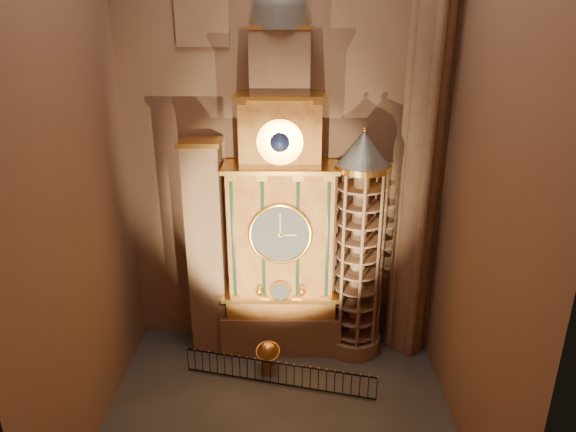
{
  "coord_description": "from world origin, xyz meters",
  "views": [
    {
      "loc": [
        0.51,
        -16.39,
        14.89
      ],
      "look_at": [
        0.34,
        3.0,
        7.52
      ],
      "focal_mm": 32.0,
      "sensor_mm": 36.0,
      "label": 1
    }
  ],
  "objects_px": {
    "astronomical_clock": "(281,218)",
    "celestial_globe": "(268,355)",
    "iron_railing": "(278,374)",
    "portrait_tower": "(207,249)",
    "stair_turret": "(358,249)"
  },
  "relations": [
    {
      "from": "stair_turret",
      "to": "astronomical_clock",
      "type": "bearing_deg",
      "value": 175.7
    },
    {
      "from": "celestial_globe",
      "to": "iron_railing",
      "type": "distance_m",
      "value": 1.07
    },
    {
      "from": "celestial_globe",
      "to": "stair_turret",
      "type": "bearing_deg",
      "value": 24.97
    },
    {
      "from": "stair_turret",
      "to": "celestial_globe",
      "type": "xyz_separation_m",
      "value": [
        -4.06,
        -1.89,
        -4.32
      ]
    },
    {
      "from": "astronomical_clock",
      "to": "stair_turret",
      "type": "bearing_deg",
      "value": -4.3
    },
    {
      "from": "celestial_globe",
      "to": "iron_railing",
      "type": "xyz_separation_m",
      "value": [
        0.49,
        -0.9,
        -0.32
      ]
    },
    {
      "from": "astronomical_clock",
      "to": "celestial_globe",
      "type": "bearing_deg",
      "value": -104.54
    },
    {
      "from": "astronomical_clock",
      "to": "celestial_globe",
      "type": "xyz_separation_m",
      "value": [
        -0.56,
        -2.15,
        -5.73
      ]
    },
    {
      "from": "stair_turret",
      "to": "iron_railing",
      "type": "bearing_deg",
      "value": -142.01
    },
    {
      "from": "portrait_tower",
      "to": "celestial_globe",
      "type": "distance_m",
      "value": 5.52
    },
    {
      "from": "astronomical_clock",
      "to": "portrait_tower",
      "type": "relative_size",
      "value": 1.64
    },
    {
      "from": "portrait_tower",
      "to": "stair_turret",
      "type": "xyz_separation_m",
      "value": [
        6.9,
        -0.28,
        0.12
      ]
    },
    {
      "from": "portrait_tower",
      "to": "iron_railing",
      "type": "relative_size",
      "value": 1.24
    },
    {
      "from": "portrait_tower",
      "to": "iron_railing",
      "type": "bearing_deg",
      "value": -42.69
    },
    {
      "from": "portrait_tower",
      "to": "iron_railing",
      "type": "xyz_separation_m",
      "value": [
        3.33,
        -3.07,
        -4.53
      ]
    }
  ]
}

